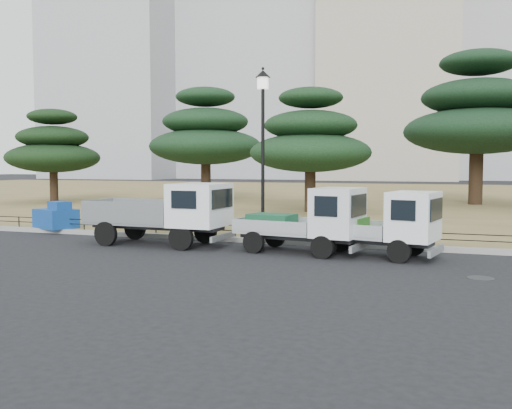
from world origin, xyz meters
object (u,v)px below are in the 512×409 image
at_px(tarp_pile, 56,217).
at_px(truck_large, 166,211).
at_px(street_lamp, 263,125).
at_px(truck_kei_rear, 382,224).
at_px(truck_kei_front, 309,221).

bearing_deg(tarp_pile, truck_large, -17.34).
xyz_separation_m(truck_large, street_lamp, (2.65, 1.76, 2.75)).
bearing_deg(street_lamp, truck_large, -146.37).
bearing_deg(tarp_pile, truck_kei_rear, -8.60).
bearing_deg(street_lamp, truck_kei_front, -42.73).
distance_m(truck_large, tarp_pile, 5.92).
relative_size(truck_large, tarp_pile, 2.46).
bearing_deg(truck_kei_front, tarp_pile, 177.91).
distance_m(truck_kei_rear, tarp_pile, 12.53).
xyz_separation_m(truck_kei_rear, street_lamp, (-4.11, 1.88, 2.93)).
bearing_deg(truck_large, tarp_pile, 163.67).
height_order(truck_kei_front, street_lamp, street_lamp).
bearing_deg(tarp_pile, truck_kei_front, -10.32).
relative_size(truck_kei_front, street_lamp, 0.69).
height_order(street_lamp, tarp_pile, street_lamp).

